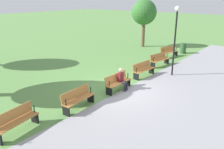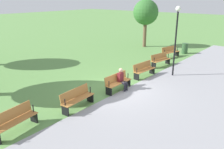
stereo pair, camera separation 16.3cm
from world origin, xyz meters
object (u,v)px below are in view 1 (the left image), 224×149
bench_0 (169,52)px  bench_3 (118,82)px  lamp_post (176,29)px  bench_1 (159,59)px  person_seated (122,79)px  tree_2 (144,13)px  bench_2 (143,69)px  trash_bin (183,48)px  bench_4 (78,98)px  bench_5 (16,121)px

bench_0 → bench_3: bearing=21.0°
bench_0 → lamp_post: 5.30m
bench_1 → bench_3: (5.57, 0.45, 0.00)m
person_seated → lamp_post: lamp_post is taller
bench_0 → tree_2: 5.39m
bench_2 → trash_bin: 7.59m
bench_4 → lamp_post: lamp_post is taller
bench_5 → tree_2: (-16.24, -4.50, 2.83)m
bench_0 → trash_bin: 2.09m
tree_2 → person_seated: bearing=25.9°
bench_3 → trash_bin: size_ratio=1.94×
bench_0 → person_seated: (8.13, 1.16, 0.16)m
bench_2 → bench_5: 8.38m
bench_5 → trash_bin: bearing=171.3°
bench_4 → person_seated: bearing=170.4°
bench_1 → person_seated: size_ratio=1.51×
bench_4 → trash_bin: bearing=177.6°
bench_3 → lamp_post: lamp_post is taller
person_seated → trash_bin: 10.22m
bench_3 → bench_4: (2.80, -0.11, 0.00)m
lamp_post → bench_0: bearing=-151.9°
tree_2 → bench_1: bearing=41.4°
bench_0 → lamp_post: bearing=42.1°
bench_1 → trash_bin: size_ratio=2.00×
bench_2 → bench_5: (8.37, -0.34, 0.00)m
bench_2 → lamp_post: size_ratio=0.42×
bench_0 → trash_bin: (-2.06, 0.38, -0.02)m
bench_4 → person_seated: person_seated is taller
bench_0 → bench_5: bearing=16.3°
bench_3 → bench_4: size_ratio=0.98×
bench_2 → bench_4: (5.59, 0.00, 0.00)m
bench_3 → tree_2: (-10.67, -4.95, 2.83)m
bench_0 → bench_1: (2.74, 0.56, 0.00)m
tree_2 → trash_bin: size_ratio=5.04×
lamp_post → trash_bin: lamp_post is taller
tree_2 → bench_0: bearing=59.1°
bench_2 → lamp_post: lamp_post is taller
trash_bin → bench_5: bearing=0.6°
person_seated → tree_2: 11.96m
bench_2 → lamp_post: (-1.38, 1.31, 2.47)m
bench_3 → bench_5: same height
bench_0 → bench_2: bearing=23.3°
person_seated → lamp_post: (-4.00, 1.05, 2.30)m
bench_4 → bench_2: bearing=175.3°
lamp_post → bench_2: bearing=-43.5°
lamp_post → trash_bin: (-6.20, -1.83, -2.49)m
bench_3 → trash_bin: trash_bin is taller
bench_0 → bench_3: same height
bench_2 → person_seated: 2.63m
bench_4 → person_seated: size_ratio=1.49×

